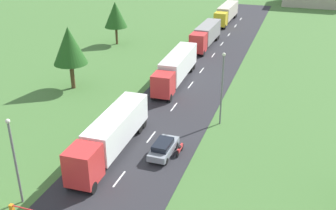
% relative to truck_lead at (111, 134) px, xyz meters
% --- Properties ---
extents(road, '(10.00, 140.00, 0.06)m').
position_rel_truck_lead_xyz_m(road, '(2.41, 7.78, -2.11)').
color(road, '#2B2B30').
rests_on(road, ground).
extents(lane_marking_centre, '(0.16, 118.33, 0.01)m').
position_rel_truck_lead_xyz_m(lane_marking_centre, '(2.41, 1.80, -2.07)').
color(lane_marking_centre, white).
rests_on(lane_marking_centre, road).
extents(truck_lead, '(2.78, 13.34, 3.57)m').
position_rel_truck_lead_xyz_m(truck_lead, '(0.00, 0.00, 0.00)').
color(truck_lead, red).
rests_on(truck_lead, road).
extents(truck_second, '(2.88, 13.96, 3.73)m').
position_rel_truck_lead_xyz_m(truck_second, '(0.21, 19.54, 0.05)').
color(truck_second, red).
rests_on(truck_second, road).
extents(truck_third, '(2.64, 12.36, 3.60)m').
position_rel_truck_lead_xyz_m(truck_third, '(-0.03, 37.32, -0.00)').
color(truck_third, red).
rests_on(truck_third, road).
extents(truck_fourth, '(2.71, 13.32, 3.56)m').
position_rel_truck_lead_xyz_m(truck_fourth, '(-0.14, 56.52, -0.03)').
color(truck_fourth, yellow).
rests_on(truck_fourth, road).
extents(car_second, '(1.80, 4.36, 1.46)m').
position_rel_truck_lead_xyz_m(car_second, '(4.72, 1.30, -1.31)').
color(car_second, '#8C939E').
rests_on(car_second, road).
extents(motorcycle_courier, '(0.28, 1.94, 0.91)m').
position_rel_truck_lead_xyz_m(motorcycle_courier, '(6.11, 2.07, -1.59)').
color(motorcycle_courier, black).
rests_on(motorcycle_courier, road).
extents(lamppost_lead, '(0.36, 0.36, 7.32)m').
position_rel_truck_lead_xyz_m(lamppost_lead, '(-3.57, -8.75, 1.99)').
color(lamppost_lead, slate).
rests_on(lamppost_lead, ground).
extents(lamppost_second, '(0.36, 0.36, 8.04)m').
position_rel_truck_lead_xyz_m(lamppost_second, '(8.42, 9.39, 2.36)').
color(lamppost_second, slate).
rests_on(lamppost_second, ground).
extents(tree_oak, '(4.35, 4.35, 8.17)m').
position_rel_truck_lead_xyz_m(tree_oak, '(-12.04, 13.35, 3.59)').
color(tree_oak, '#513823').
rests_on(tree_oak, ground).
extents(tree_birch, '(3.99, 3.99, 7.43)m').
position_rel_truck_lead_xyz_m(tree_birch, '(-15.40, 33.98, 3.07)').
color(tree_birch, '#513823').
rests_on(tree_birch, ground).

